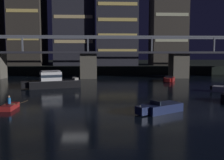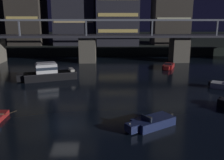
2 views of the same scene
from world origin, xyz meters
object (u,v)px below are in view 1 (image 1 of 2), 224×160
Objects in this scene: tower_east_tall at (116,29)px; tower_east_low at (169,4)px; speedboat_mid_center at (169,79)px; dinghy_with_paddler at (10,106)px; cabin_cruiser_near_left at (53,81)px; river_bridge at (89,60)px; tower_central at (75,7)px; tower_west_tall at (27,0)px; speedboat_near_center at (160,108)px.

tower_east_tall is 17.46m from tower_east_low.
tower_east_low is 7.23× the size of speedboat_mid_center.
dinghy_with_paddler is at bearing -120.01° from tower_east_low.
river_bridge is at bearing 72.93° from cabin_cruiser_near_left.
tower_central is 12.91× the size of dinghy_with_paddler.
tower_central is (-4.57, 19.00, 14.97)m from river_bridge.
river_bridge is 2.43× the size of tower_east_low.
tower_west_tall is 41.19m from tower_east_low.
tower_east_tall reaches higher than speedboat_near_center.
speedboat_near_center is at bearing -105.76° from tower_east_low.
tower_east_low is at bearing 7.39° from tower_east_tall.
tower_east_low is 58.87m from speedboat_near_center.
tower_central reaches higher than speedboat_near_center.
tower_east_low reaches higher than tower_east_tall.
tower_west_tall is at bearing -178.47° from tower_central.
tower_central is 0.93× the size of tower_east_low.
tower_east_tall is at bearing 90.61° from speedboat_near_center.
tower_central is 27.60m from tower_east_low.
speedboat_mid_center is (21.45, 8.74, -0.64)m from cabin_cruiser_near_left.
speedboat_mid_center is (8.34, 26.95, 0.00)m from speedboat_near_center.
speedboat_near_center is 0.96× the size of speedboat_mid_center.
tower_east_tall is at bearing 74.16° from dinghy_with_paddler.
river_bridge is 33.71× the size of dinghy_with_paddler.
tower_west_tall is 63.12m from speedboat_near_center.
tower_east_tall is at bearing -12.87° from tower_central.
tower_west_tall is 1.04× the size of tower_east_low.
tower_east_tall reaches higher than speedboat_mid_center.
tower_central is at bearing 167.13° from tower_east_tall.
tower_east_low is (15.60, 2.02, 7.56)m from tower_east_tall.
tower_west_tall reaches higher than speedboat_mid_center.
speedboat_near_center is (26.13, -53.68, -20.49)m from tower_west_tall.
river_bridge is 2.61× the size of tower_central.
tower_east_low is at bearing 51.28° from cabin_cruiser_near_left.
river_bridge reaches higher than speedboat_mid_center.
tower_east_tall is 28.70m from speedboat_mid_center.
dinghy_with_paddler is (-6.54, -32.84, -3.78)m from river_bridge.
speedboat_mid_center is at bearing 72.81° from speedboat_near_center.
tower_east_low is at bearing 74.24° from speedboat_near_center.
tower_east_tall reaches higher than cabin_cruiser_near_left.
tower_east_low is 48.96m from cabin_cruiser_near_left.
tower_west_tall reaches higher than cabin_cruiser_near_left.
tower_central is at bearing 103.52° from river_bridge.
speedboat_near_center is at bearing -107.19° from speedboat_mid_center.
tower_west_tall is at bearing 102.75° from dinghy_with_paddler.
river_bridge is at bearing -76.48° from tower_central.
cabin_cruiser_near_left is 16.08m from dinghy_with_paddler.
tower_west_tall reaches higher than river_bridge.
tower_east_low is at bearing 38.50° from river_bridge.
dinghy_with_paddler is at bearing -132.69° from speedboat_mid_center.
river_bridge is at bearing -114.43° from tower_east_tall.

